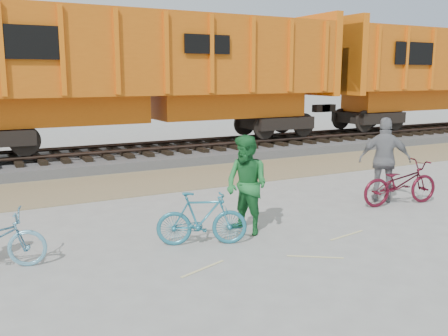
{
  "coord_description": "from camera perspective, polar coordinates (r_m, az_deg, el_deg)",
  "views": [
    {
      "loc": [
        -4.06,
        -7.18,
        2.85
      ],
      "look_at": [
        0.59,
        1.5,
        1.03
      ],
      "focal_mm": 40.0,
      "sensor_mm": 36.0,
      "label": 1
    }
  ],
  "objects": [
    {
      "name": "ground",
      "position": [
        8.73,
        1.24,
        -8.57
      ],
      "size": [
        120.0,
        120.0,
        0.0
      ],
      "primitive_type": "plane",
      "color": "#9E9E99",
      "rests_on": "ground"
    },
    {
      "name": "gravel_strip",
      "position": [
        13.62,
        -10.21,
        -1.72
      ],
      "size": [
        120.0,
        3.0,
        0.02
      ],
      "primitive_type": "cube",
      "color": "#8D7A58",
      "rests_on": "ground"
    },
    {
      "name": "ballast_bed",
      "position": [
        16.9,
        -13.92,
        0.99
      ],
      "size": [
        120.0,
        4.0,
        0.3
      ],
      "primitive_type": "cube",
      "color": "slate",
      "rests_on": "ground"
    },
    {
      "name": "track",
      "position": [
        16.85,
        -13.97,
        2.08
      ],
      "size": [
        120.0,
        2.6,
        0.24
      ],
      "color": "black",
      "rests_on": "ballast_bed"
    },
    {
      "name": "hopper_car_center",
      "position": [
        17.2,
        -8.53,
        10.9
      ],
      "size": [
        14.0,
        3.13,
        4.65
      ],
      "color": "black",
      "rests_on": "track"
    },
    {
      "name": "bicycle_teal",
      "position": [
        8.52,
        -2.54,
        -5.8
      ],
      "size": [
        1.59,
        1.0,
        0.93
      ],
      "primitive_type": "imported",
      "rotation": [
        0.0,
        0.0,
        1.17
      ],
      "color": "teal",
      "rests_on": "ground"
    },
    {
      "name": "bicycle_maroon",
      "position": [
        11.8,
        19.5,
        -1.61
      ],
      "size": [
        1.98,
        0.94,
        1.0
      ],
      "primitive_type": "imported",
      "rotation": [
        0.0,
        0.0,
        1.42
      ],
      "color": "#4F0E1D",
      "rests_on": "ground"
    },
    {
      "name": "person_man",
      "position": [
        9.04,
        2.61,
        -1.96
      ],
      "size": [
        0.92,
        1.05,
        1.81
      ],
      "primitive_type": "imported",
      "rotation": [
        0.0,
        0.0,
        -1.26
      ],
      "color": "#1E6D30",
      "rests_on": "ground"
    },
    {
      "name": "person_woman",
      "position": [
        11.91,
        17.9,
        0.88
      ],
      "size": [
        1.18,
        1.08,
        1.94
      ],
      "primitive_type": "imported",
      "rotation": [
        0.0,
        0.0,
        2.46
      ],
      "color": "slate",
      "rests_on": "ground"
    }
  ]
}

